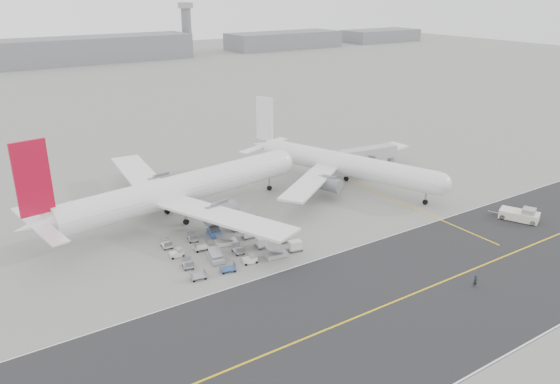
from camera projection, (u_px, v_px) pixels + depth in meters
ground at (303, 256)px, 88.34m from camera, size 700.00×700.00×0.00m
taxiway at (407, 297)px, 76.88m from camera, size 220.00×59.00×0.03m
horizon_buildings at (77, 63)px, 306.75m from camera, size 520.00×28.00×28.00m
control_tower at (187, 28)px, 340.87m from camera, size 7.00×7.00×31.25m
airliner_a at (176, 190)px, 100.61m from camera, size 56.77×55.78×19.66m
airliner_b at (341, 163)px, 118.35m from camera, size 46.07×46.89×16.92m
pushback_tug at (520, 215)px, 101.57m from camera, size 5.82×8.92×2.58m
jet_bridge at (366, 155)px, 125.24m from camera, size 17.26×5.22×6.44m
gse_cluster at (232, 249)px, 90.87m from camera, size 27.51×23.34×1.81m
stray_dolly at (278, 237)px, 95.13m from camera, size 1.73×2.69×1.61m
ground_crew_a at (475, 281)px, 79.02m from camera, size 0.75×0.55×1.88m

